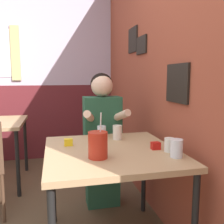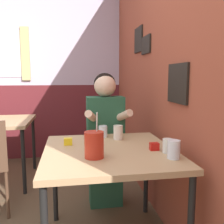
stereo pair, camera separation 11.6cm
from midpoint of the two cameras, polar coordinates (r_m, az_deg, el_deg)
brick_wall_right at (r=2.65m, az=9.06°, el=10.71°), size 0.08×4.58×2.70m
back_wall at (r=3.85m, az=-15.01°, el=9.76°), size 5.30×0.09×2.70m
main_table at (r=1.74m, az=1.31°, el=-10.62°), size 0.88×0.92×0.73m
person_seated at (r=2.35m, az=-0.14°, el=-5.76°), size 0.42×0.40×1.26m
cocktail_pitcher at (r=1.53m, az=-1.93°, el=-7.50°), size 0.12×0.12×0.28m
glass_near_pitcher at (r=1.58m, az=16.00°, el=-8.24°), size 0.08×0.08×0.11m
glass_center at (r=1.69m, az=14.54°, el=-7.51°), size 0.07×0.07×0.09m
glass_far_side at (r=1.97m, az=3.09°, el=-4.70°), size 0.07×0.07×0.11m
glass_by_brick at (r=2.05m, az=-0.47°, el=-4.45°), size 0.07×0.07×0.09m
condiment_ketchup at (r=1.73m, az=11.56°, el=-7.75°), size 0.06×0.04×0.05m
condiment_mustard at (r=1.84m, az=-8.22°, el=-6.70°), size 0.06×0.04×0.05m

